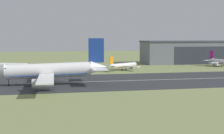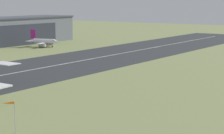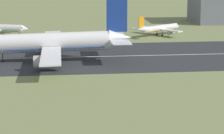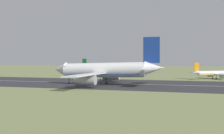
% 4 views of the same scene
% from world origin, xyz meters
% --- Properties ---
extents(ground_plane, '(702.02, 702.02, 0.00)m').
position_xyz_m(ground_plane, '(0.00, 61.88, 0.00)').
color(ground_plane, '#7A8451').
extents(runway_strip, '(462.02, 49.38, 0.06)m').
position_xyz_m(runway_strip, '(0.00, 123.76, 0.03)').
color(runway_strip, '#2B2D30').
rests_on(runway_strip, ground_plane).
extents(runway_centreline, '(415.82, 0.70, 0.01)m').
position_xyz_m(runway_centreline, '(0.00, 123.76, 0.07)').
color(runway_centreline, silver).
rests_on(runway_centreline, runway_strip).
extents(airplane_landing, '(44.82, 59.27, 18.24)m').
position_xyz_m(airplane_landing, '(-24.04, 118.06, 5.50)').
color(airplane_landing, white).
rests_on(airplane_landing, ground_plane).
extents(airplane_parked_east, '(22.55, 20.22, 8.19)m').
position_xyz_m(airplane_parked_east, '(17.02, 165.09, 2.86)').
color(airplane_parked_east, white).
rests_on(airplane_parked_east, ground_plane).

